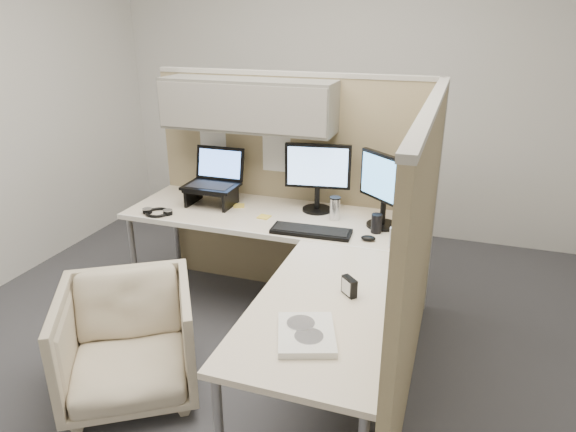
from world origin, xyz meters
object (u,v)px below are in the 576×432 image
(office_chair, at_px, (128,337))
(keyboard, at_px, (311,231))
(desk, at_px, (285,249))
(monitor_left, at_px, (318,172))

(office_chair, height_order, keyboard, keyboard)
(desk, relative_size, monitor_left, 4.29)
(desk, bearing_deg, office_chair, -135.42)
(desk, height_order, monitor_left, monitor_left)
(office_chair, bearing_deg, keyboard, 15.49)
(office_chair, relative_size, keyboard, 1.44)
(monitor_left, xyz_separation_m, keyboard, (0.07, -0.39, -0.26))
(keyboard, bearing_deg, office_chair, -135.30)
(desk, bearing_deg, keyboard, 60.71)
(office_chair, distance_m, monitor_left, 1.57)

